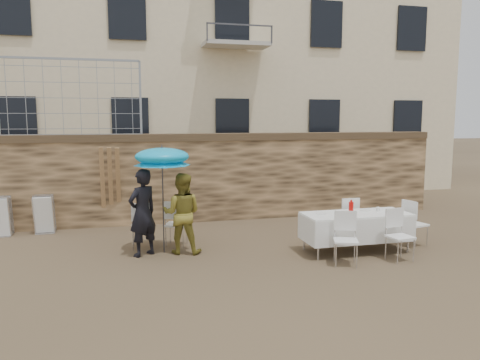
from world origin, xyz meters
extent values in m
plane|color=brown|center=(0.00, 0.00, 0.00)|extent=(80.00, 80.00, 0.00)
cube|color=brown|center=(0.00, 5.00, 1.10)|extent=(13.00, 0.50, 2.20)
imported|color=black|center=(-1.54, 2.14, 0.84)|extent=(0.73, 0.68, 1.68)
imported|color=#AC9C34|center=(-0.79, 2.14, 0.79)|extent=(0.91, 0.80, 1.58)
cylinder|color=#3F3F44|center=(-1.14, 2.24, 0.87)|extent=(0.03, 0.03, 1.73)
cone|color=#099ED6|center=(-1.14, 2.24, 1.84)|extent=(1.09, 1.09, 0.22)
cube|color=white|center=(2.56, 1.39, 0.75)|extent=(2.10, 0.85, 0.05)
cylinder|color=silver|center=(1.61, 1.04, 0.37)|extent=(0.04, 0.04, 0.74)
cylinder|color=silver|center=(3.51, 1.04, 0.37)|extent=(0.04, 0.04, 0.74)
cylinder|color=silver|center=(1.61, 1.73, 0.37)|extent=(0.04, 0.04, 0.74)
cylinder|color=silver|center=(3.51, 1.73, 0.37)|extent=(0.04, 0.04, 0.74)
cylinder|color=red|center=(2.36, 1.24, 0.91)|extent=(0.09, 0.09, 0.26)
camera|label=1|loc=(-1.88, -6.81, 2.64)|focal=35.00mm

